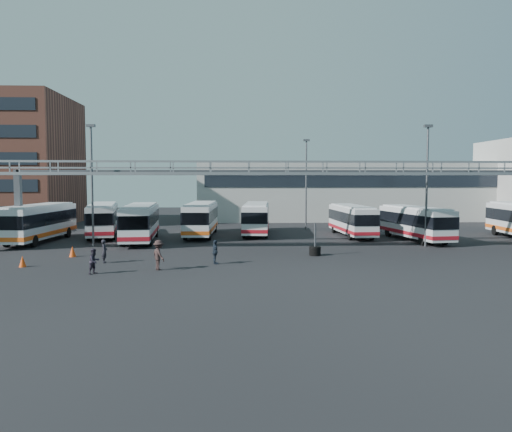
{
  "coord_description": "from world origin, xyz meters",
  "views": [
    {
      "loc": [
        -4.19,
        -34.19,
        5.56
      ],
      "look_at": [
        -2.4,
        6.0,
        2.7
      ],
      "focal_mm": 35.0,
      "sensor_mm": 36.0,
      "label": 1
    }
  ],
  "objects_px": {
    "light_pole_left": "(92,179)",
    "pedestrian_a": "(104,251)",
    "bus_6": "(352,219)",
    "bus_2": "(140,221)",
    "pedestrian_d": "(215,252)",
    "cone_left": "(22,261)",
    "cone_right": "(73,251)",
    "bus_0": "(39,221)",
    "bus_4": "(256,217)",
    "tire_stack": "(315,250)",
    "bus_7": "(415,222)",
    "bus_1": "(103,218)",
    "light_pole_mid": "(427,179)",
    "light_pole_back": "(306,179)",
    "pedestrian_c": "(159,255)",
    "pedestrian_b": "(94,261)",
    "bus_3": "(201,218)"
  },
  "relations": [
    {
      "from": "bus_4",
      "to": "bus_6",
      "type": "distance_m",
      "value": 9.7
    },
    {
      "from": "tire_stack",
      "to": "bus_7",
      "type": "bearing_deg",
      "value": 39.33
    },
    {
      "from": "bus_2",
      "to": "pedestrian_d",
      "type": "distance_m",
      "value": 14.67
    },
    {
      "from": "bus_4",
      "to": "cone_left",
      "type": "distance_m",
      "value": 24.72
    },
    {
      "from": "pedestrian_c",
      "to": "tire_stack",
      "type": "distance_m",
      "value": 12.06
    },
    {
      "from": "pedestrian_d",
      "to": "cone_left",
      "type": "xyz_separation_m",
      "value": [
        -12.38,
        -0.57,
        -0.45
      ]
    },
    {
      "from": "light_pole_left",
      "to": "bus_1",
      "type": "relative_size",
      "value": 0.92
    },
    {
      "from": "light_pole_left",
      "to": "pedestrian_a",
      "type": "relative_size",
      "value": 6.43
    },
    {
      "from": "light_pole_left",
      "to": "bus_6",
      "type": "distance_m",
      "value": 24.91
    },
    {
      "from": "cone_left",
      "to": "cone_right",
      "type": "xyz_separation_m",
      "value": [
        1.84,
        4.22,
        0.04
      ]
    },
    {
      "from": "light_pole_mid",
      "to": "pedestrian_d",
      "type": "relative_size",
      "value": 6.29
    },
    {
      "from": "light_pole_back",
      "to": "light_pole_left",
      "type": "bearing_deg",
      "value": -145.01
    },
    {
      "from": "pedestrian_a",
      "to": "light_pole_left",
      "type": "bearing_deg",
      "value": 13.81
    },
    {
      "from": "bus_4",
      "to": "pedestrian_c",
      "type": "relative_size",
      "value": 5.78
    },
    {
      "from": "light_pole_mid",
      "to": "cone_right",
      "type": "xyz_separation_m",
      "value": [
        -27.98,
        -4.5,
        -5.33
      ]
    },
    {
      "from": "bus_1",
      "to": "cone_right",
      "type": "bearing_deg",
      "value": -95.77
    },
    {
      "from": "bus_4",
      "to": "bus_1",
      "type": "bearing_deg",
      "value": -170.67
    },
    {
      "from": "light_pole_left",
      "to": "bus_0",
      "type": "bearing_deg",
      "value": 148.37
    },
    {
      "from": "light_pole_mid",
      "to": "bus_2",
      "type": "relative_size",
      "value": 0.9
    },
    {
      "from": "light_pole_mid",
      "to": "cone_left",
      "type": "distance_m",
      "value": 31.53
    },
    {
      "from": "light_pole_left",
      "to": "bus_4",
      "type": "relative_size",
      "value": 0.94
    },
    {
      "from": "bus_0",
      "to": "pedestrian_a",
      "type": "xyz_separation_m",
      "value": [
        8.86,
        -11.9,
        -1.09
      ]
    },
    {
      "from": "light_pole_mid",
      "to": "bus_6",
      "type": "bearing_deg",
      "value": 119.12
    },
    {
      "from": "bus_0",
      "to": "cone_left",
      "type": "bearing_deg",
      "value": -69.8
    },
    {
      "from": "light_pole_left",
      "to": "pedestrian_a",
      "type": "distance_m",
      "value": 10.14
    },
    {
      "from": "bus_0",
      "to": "pedestrian_a",
      "type": "height_order",
      "value": "bus_0"
    },
    {
      "from": "bus_6",
      "to": "pedestrian_a",
      "type": "xyz_separation_m",
      "value": [
        -20.54,
        -15.24,
        -0.92
      ]
    },
    {
      "from": "pedestrian_a",
      "to": "pedestrian_b",
      "type": "xyz_separation_m",
      "value": [
        0.43,
        -4.03,
        -0.03
      ]
    },
    {
      "from": "light_pole_back",
      "to": "bus_1",
      "type": "bearing_deg",
      "value": -163.78
    },
    {
      "from": "bus_4",
      "to": "bus_7",
      "type": "bearing_deg",
      "value": -17.75
    },
    {
      "from": "tire_stack",
      "to": "pedestrian_b",
      "type": "bearing_deg",
      "value": -155.0
    },
    {
      "from": "cone_right",
      "to": "cone_left",
      "type": "bearing_deg",
      "value": -113.55
    },
    {
      "from": "bus_6",
      "to": "pedestrian_b",
      "type": "relative_size",
      "value": 6.71
    },
    {
      "from": "light_pole_mid",
      "to": "bus_7",
      "type": "relative_size",
      "value": 0.96
    },
    {
      "from": "light_pole_left",
      "to": "bus_2",
      "type": "height_order",
      "value": "light_pole_left"
    },
    {
      "from": "bus_2",
      "to": "tire_stack",
      "type": "relative_size",
      "value": 4.62
    },
    {
      "from": "cone_left",
      "to": "cone_right",
      "type": "distance_m",
      "value": 4.6
    },
    {
      "from": "light_pole_mid",
      "to": "bus_0",
      "type": "relative_size",
      "value": 0.9
    },
    {
      "from": "bus_2",
      "to": "bus_7",
      "type": "xyz_separation_m",
      "value": [
        25.31,
        -0.38,
        -0.13
      ]
    },
    {
      "from": "light_pole_mid",
      "to": "bus_7",
      "type": "bearing_deg",
      "value": 81.78
    },
    {
      "from": "bus_3",
      "to": "pedestrian_a",
      "type": "bearing_deg",
      "value": -106.53
    },
    {
      "from": "pedestrian_b",
      "to": "pedestrian_c",
      "type": "relative_size",
      "value": 0.82
    },
    {
      "from": "pedestrian_a",
      "to": "pedestrian_d",
      "type": "distance_m",
      "value": 7.56
    },
    {
      "from": "pedestrian_a",
      "to": "cone_left",
      "type": "distance_m",
      "value": 5.09
    },
    {
      "from": "pedestrian_b",
      "to": "bus_4",
      "type": "bearing_deg",
      "value": 5.45
    },
    {
      "from": "bus_2",
      "to": "pedestrian_c",
      "type": "bearing_deg",
      "value": -79.99
    },
    {
      "from": "bus_1",
      "to": "pedestrian_a",
      "type": "height_order",
      "value": "bus_1"
    },
    {
      "from": "bus_0",
      "to": "cone_right",
      "type": "distance_m",
      "value": 10.89
    },
    {
      "from": "bus_2",
      "to": "cone_right",
      "type": "relative_size",
      "value": 14.2
    },
    {
      "from": "light_pole_back",
      "to": "pedestrian_c",
      "type": "xyz_separation_m",
      "value": [
        -12.87,
        -25.2,
        -4.79
      ]
    }
  ]
}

